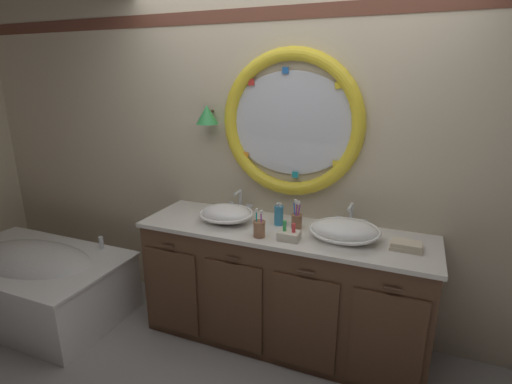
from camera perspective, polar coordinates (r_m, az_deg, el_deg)
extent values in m
plane|color=gray|center=(3.00, 0.36, -23.07)|extent=(14.00, 14.00, 0.00)
cube|color=beige|center=(2.93, 4.76, 4.43)|extent=(6.40, 0.08, 2.60)
cube|color=brown|center=(2.85, 5.00, 24.73)|extent=(6.27, 0.01, 0.09)
ellipsoid|color=silver|center=(2.82, 5.14, 9.89)|extent=(0.95, 0.02, 0.73)
torus|color=yellow|center=(2.81, 5.10, 9.88)|extent=(1.05, 0.10, 1.05)
cube|color=purple|center=(2.71, 14.79, 8.82)|extent=(0.05, 0.01, 0.05)
cube|color=yellow|center=(2.71, 11.96, 15.03)|extent=(0.05, 0.01, 0.05)
cube|color=#2866B7|center=(2.80, 4.34, 17.34)|extent=(0.04, 0.01, 0.04)
cube|color=red|center=(2.89, -0.72, 15.75)|extent=(0.05, 0.01, 0.05)
cube|color=purple|center=(2.98, -3.82, 10.65)|extent=(0.05, 0.01, 0.05)
cube|color=orange|center=(2.97, -1.51, 5.41)|extent=(0.05, 0.01, 0.05)
cube|color=teal|center=(2.86, 5.75, 2.54)|extent=(0.05, 0.01, 0.05)
cube|color=yellow|center=(2.77, 11.60, 4.07)|extent=(0.05, 0.01, 0.05)
cylinder|color=#4C3823|center=(3.03, -6.72, 11.64)|extent=(0.02, 0.09, 0.02)
cone|color=green|center=(2.99, -7.18, 11.17)|extent=(0.17, 0.17, 0.14)
cube|color=brown|center=(2.93, 3.83, -13.81)|extent=(2.01, 0.57, 0.86)
cube|color=silver|center=(2.73, 4.01, -5.71)|extent=(2.05, 0.61, 0.03)
cube|color=silver|center=(3.01, 5.66, -5.16)|extent=(2.01, 0.02, 0.11)
cube|color=brown|center=(3.03, -12.19, -14.12)|extent=(0.42, 0.02, 0.66)
cylinder|color=#422D1E|center=(2.85, -12.78, -7.77)|extent=(0.10, 0.01, 0.01)
cube|color=brown|center=(2.80, -3.30, -16.43)|extent=(0.42, 0.02, 0.66)
cylinder|color=#422D1E|center=(2.61, -3.55, -9.72)|extent=(0.10, 0.01, 0.01)
cube|color=brown|center=(2.66, 7.06, -18.61)|extent=(0.42, 0.02, 0.66)
cylinder|color=#422D1E|center=(2.45, 7.30, -11.66)|extent=(0.10, 0.01, 0.01)
cube|color=brown|center=(2.61, 18.47, -20.30)|extent=(0.42, 0.02, 0.66)
cylinder|color=#422D1E|center=(2.39, 19.28, -13.30)|extent=(0.10, 0.01, 0.01)
cube|color=white|center=(3.80, -29.55, -11.78)|extent=(1.48, 0.84, 0.50)
ellipsoid|color=white|center=(3.71, -29.99, -9.07)|extent=(1.21, 0.66, 0.28)
cube|color=white|center=(3.70, -30.08, -8.51)|extent=(1.51, 0.87, 0.02)
cylinder|color=silver|center=(3.60, -21.70, -6.92)|extent=(0.04, 0.04, 0.11)
cylinder|color=silver|center=(3.71, -29.99, -9.07)|extent=(0.04, 0.04, 0.01)
ellipsoid|color=white|center=(2.83, -4.35, -3.19)|extent=(0.37, 0.28, 0.13)
torus|color=white|center=(2.83, -4.35, -3.13)|extent=(0.39, 0.39, 0.02)
cylinder|color=silver|center=(2.83, -4.35, -3.13)|extent=(0.03, 0.03, 0.01)
ellipsoid|color=white|center=(2.58, 12.85, -5.52)|extent=(0.44, 0.29, 0.13)
torus|color=white|center=(2.58, 12.86, -5.45)|extent=(0.46, 0.46, 0.02)
cylinder|color=silver|center=(2.58, 12.86, -5.45)|extent=(0.03, 0.03, 0.01)
cylinder|color=silver|center=(3.05, -2.30, -2.72)|extent=(0.05, 0.05, 0.02)
cylinder|color=silver|center=(3.03, -2.32, -1.20)|extent=(0.02, 0.02, 0.15)
sphere|color=silver|center=(3.00, -2.34, 0.15)|extent=(0.03, 0.03, 0.03)
cylinder|color=silver|center=(2.96, -2.76, -0.11)|extent=(0.02, 0.10, 0.02)
cylinder|color=silver|center=(3.08, -3.58, -2.19)|extent=(0.04, 0.04, 0.06)
cylinder|color=silver|center=(3.02, -1.01, -2.54)|extent=(0.04, 0.04, 0.06)
cube|color=silver|center=(3.07, -3.59, -1.59)|extent=(0.05, 0.01, 0.01)
cube|color=silver|center=(3.01, -1.01, -1.93)|extent=(0.05, 0.01, 0.01)
cylinder|color=silver|center=(2.83, 13.64, -4.84)|extent=(0.05, 0.05, 0.02)
cylinder|color=silver|center=(2.80, 13.75, -3.23)|extent=(0.02, 0.02, 0.15)
sphere|color=silver|center=(2.77, 13.86, -1.79)|extent=(0.03, 0.03, 0.03)
cylinder|color=silver|center=(2.71, 13.65, -2.19)|extent=(0.02, 0.13, 0.02)
cylinder|color=silver|center=(2.83, 11.98, -4.26)|extent=(0.04, 0.04, 0.06)
cylinder|color=silver|center=(2.81, 15.36, -4.67)|extent=(0.04, 0.04, 0.06)
cube|color=silver|center=(2.82, 12.02, -3.61)|extent=(0.05, 0.01, 0.01)
cube|color=silver|center=(2.80, 15.41, -4.02)|extent=(0.05, 0.01, 0.01)
cylinder|color=#996647|center=(2.58, 0.48, -5.48)|extent=(0.08, 0.08, 0.10)
torus|color=#996647|center=(2.56, 0.49, -4.39)|extent=(0.09, 0.09, 0.01)
cylinder|color=purple|center=(2.56, 0.79, -4.77)|extent=(0.02, 0.03, 0.15)
cube|color=white|center=(2.53, 0.79, -2.91)|extent=(0.02, 0.02, 0.03)
cylinder|color=#19ADB2|center=(2.57, 0.09, -4.60)|extent=(0.01, 0.01, 0.16)
cube|color=white|center=(2.54, 0.09, -2.70)|extent=(0.01, 0.02, 0.02)
cylinder|color=#996647|center=(2.73, 5.97, -4.31)|extent=(0.07, 0.07, 0.10)
torus|color=#996647|center=(2.72, 6.00, -3.35)|extent=(0.08, 0.08, 0.01)
cylinder|color=purple|center=(2.71, 6.22, -3.45)|extent=(0.02, 0.02, 0.17)
cube|color=white|center=(2.68, 6.28, -1.55)|extent=(0.02, 0.02, 0.02)
cylinder|color=yellow|center=(2.74, 6.05, -3.40)|extent=(0.01, 0.01, 0.15)
cube|color=white|center=(2.71, 6.11, -1.65)|extent=(0.02, 0.02, 0.02)
cylinder|color=blue|center=(2.72, 5.72, -3.30)|extent=(0.03, 0.02, 0.18)
cube|color=white|center=(2.68, 5.79, -1.32)|extent=(0.02, 0.02, 0.02)
cylinder|color=purple|center=(2.70, 5.91, -3.48)|extent=(0.01, 0.03, 0.17)
cube|color=white|center=(2.67, 5.97, -1.55)|extent=(0.02, 0.02, 0.02)
cylinder|color=#388EBC|center=(2.78, 3.35, -3.44)|extent=(0.07, 0.07, 0.14)
cylinder|color=silver|center=(2.75, 3.38, -1.87)|extent=(0.04, 0.04, 0.02)
cylinder|color=silver|center=(2.73, 3.26, -1.71)|extent=(0.01, 0.04, 0.01)
cube|color=beige|center=(2.58, 21.11, -7.59)|extent=(0.19, 0.13, 0.02)
cube|color=beige|center=(2.58, 21.17, -7.10)|extent=(0.18, 0.12, 0.02)
cube|color=beige|center=(2.55, 4.84, -6.38)|extent=(0.14, 0.11, 0.06)
cylinder|color=green|center=(2.53, 4.21, -4.97)|extent=(0.02, 0.02, 0.07)
cylinder|color=#E0383D|center=(2.52, 5.54, -5.27)|extent=(0.02, 0.02, 0.06)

